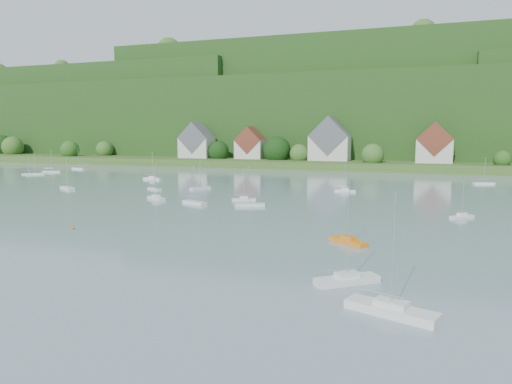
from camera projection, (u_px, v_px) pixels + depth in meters
far_shore_strip at (323, 162)px, 205.08m from camera, size 600.00×60.00×3.00m
forested_ridge at (347, 117)px, 266.43m from camera, size 620.00×181.22×69.89m
village_building_0 at (197, 143)px, 209.72m from camera, size 14.00×10.40×16.00m
village_building_1 at (250, 145)px, 203.58m from camera, size 12.00×9.36×14.00m
village_building_2 at (330, 143)px, 191.08m from camera, size 16.00×11.44×18.00m
village_building_3 at (434, 146)px, 176.32m from camera, size 13.00×10.40×15.50m
near_sailboat_3 at (347, 279)px, 45.67m from camera, size 6.26×5.51×8.83m
near_sailboat_4 at (391, 309)px, 37.79m from camera, size 7.73×4.39×10.06m
near_sailboat_5 at (348, 240)px, 61.90m from camera, size 5.58×4.66×7.73m
mooring_buoy_2 at (421, 310)px, 38.82m from camera, size 0.39×0.39×0.39m
mooring_buoy_3 at (73, 229)px, 70.94m from camera, size 0.47×0.47×0.47m
far_sailboat_cluster at (264, 186)px, 125.25m from camera, size 194.45×68.11×8.71m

